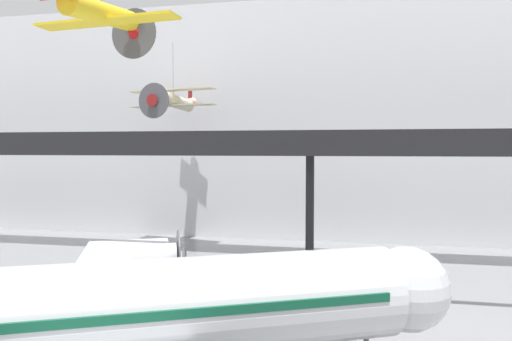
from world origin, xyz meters
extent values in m
cube|color=silver|center=(0.00, 35.61, 11.54)|extent=(140.00, 3.00, 23.09)
cube|color=black|center=(0.00, 27.27, 8.75)|extent=(110.00, 3.20, 0.90)
cube|color=black|center=(0.00, 25.73, 9.75)|extent=(110.00, 0.12, 1.10)
cylinder|color=black|center=(0.00, 28.23, 4.15)|extent=(0.70, 0.70, 8.30)
cylinder|color=silver|center=(-5.27, 3.77, 3.52)|extent=(20.82, 11.95, 3.31)
sphere|color=silver|center=(5.29, 8.62, 3.52)|extent=(3.24, 3.24, 3.24)
cube|color=#0F4C33|center=(-5.27, 3.77, 3.85)|extent=(19.49, 11.38, 0.30)
cube|color=silver|center=(-8.14, 11.80, 2.77)|extent=(10.24, 14.51, 0.28)
cylinder|color=silver|center=(-5.52, 9.68, 2.82)|extent=(2.92, 2.48, 1.59)
cylinder|color=#4C4C51|center=(-4.28, 10.26, 2.82)|extent=(1.31, 2.76, 3.01)
cylinder|color=silver|center=(-7.47, 13.91, 2.82)|extent=(2.92, 2.48, 1.59)
cylinder|color=#4C4C51|center=(-6.22, 14.48, 2.82)|extent=(1.31, 2.76, 3.01)
cylinder|color=yellow|center=(-6.65, 7.44, 14.28)|extent=(1.26, 4.28, 1.30)
cone|color=red|center=(-6.44, 9.61, 14.05)|extent=(0.84, 0.76, 0.77)
cylinder|color=#4C4C51|center=(-6.42, 9.76, 14.03)|extent=(2.23, 0.25, 2.24)
cube|color=yellow|center=(-6.62, 7.69, 14.02)|extent=(6.35, 1.61, 0.10)
cylinder|color=beige|center=(-12.31, 29.33, 13.14)|extent=(2.10, 5.68, 1.63)
cone|color=maroon|center=(-12.82, 26.50, 12.88)|extent=(1.17, 1.08, 1.02)
cylinder|color=#4C4C51|center=(-12.85, 26.30, 12.87)|extent=(2.92, 0.56, 2.96)
cone|color=beige|center=(-11.84, 31.96, 13.38)|extent=(1.22, 1.70, 1.09)
cube|color=beige|center=(-12.37, 29.00, 14.05)|extent=(8.40, 2.78, 0.10)
cube|color=beige|center=(-12.37, 29.00, 12.69)|extent=(8.40, 2.78, 0.10)
cube|color=maroon|center=(-11.78, 32.29, 13.82)|extent=(0.18, 0.67, 1.36)
cube|color=maroon|center=(-11.78, 32.29, 13.14)|extent=(3.03, 1.18, 0.06)
cylinder|color=slate|center=(-12.31, 29.33, 16.01)|extent=(0.04, 0.04, 4.61)
camera|label=1|loc=(3.01, -9.42, 8.90)|focal=32.00mm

